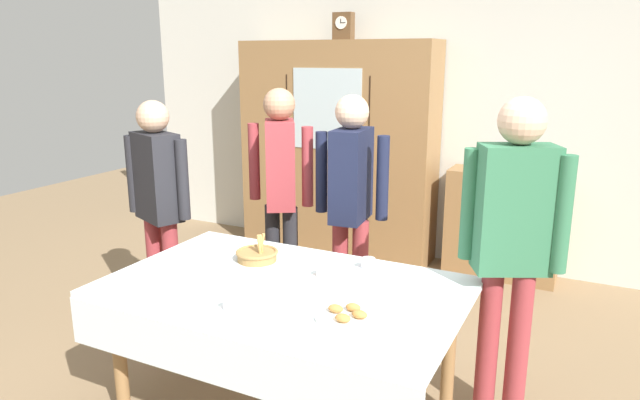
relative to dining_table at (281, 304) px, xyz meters
The scene contains 18 objects.
ground_plane 0.71m from the dining_table, 90.00° to the left, with size 12.00×12.00×0.00m, color #846B4C.
back_wall 2.97m from the dining_table, 90.00° to the left, with size 6.40×0.10×2.70m, color silver.
dining_table is the anchor object (origin of this frame).
wall_cabinet 2.76m from the dining_table, 109.16° to the left, with size 1.88×0.46×2.02m.
mantel_clock 3.10m from the dining_table, 108.07° to the left, with size 0.18×0.11×0.24m.
bookshelf_low 2.73m from the dining_table, 75.97° to the left, with size 0.94×0.35×0.93m.
book_stack 2.74m from the dining_table, 75.97° to the left, with size 0.15×0.21×0.10m.
tea_cup_center 0.53m from the dining_table, 54.39° to the left, with size 0.13×0.13×0.06m.
tea_cup_far_left 0.37m from the dining_table, 99.72° to the right, with size 0.13×0.13×0.06m.
tea_cup_mid_left 0.27m from the dining_table, 55.26° to the left, with size 0.13×0.13×0.06m.
bread_basket 0.43m from the dining_table, 139.56° to the left, with size 0.24×0.24×0.16m.
pastry_plate 0.49m from the dining_table, 21.84° to the right, with size 0.28×0.28×0.05m.
spoon_near_right 0.32m from the dining_table, 86.65° to the left, with size 0.12×0.02×0.01m.
spoon_front_edge 0.59m from the dining_table, 154.52° to the left, with size 0.12×0.02×0.01m.
person_beside_shelf 1.47m from the dining_table, 155.86° to the left, with size 0.52×0.32×1.61m.
person_by_cabinet 1.21m from the dining_table, 27.68° to the left, with size 0.52×0.34×1.71m.
person_near_right_end 1.15m from the dining_table, 95.25° to the left, with size 0.52×0.38×1.65m.
person_behind_table_right 1.38m from the dining_table, 120.43° to the left, with size 0.52×0.41×1.67m.
Camera 1 is at (1.37, -2.53, 1.89)m, focal length 32.04 mm.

